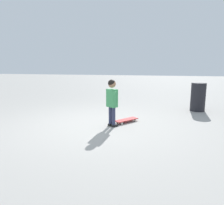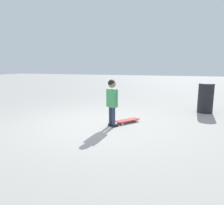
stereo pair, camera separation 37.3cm
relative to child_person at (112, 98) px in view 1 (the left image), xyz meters
name	(u,v)px [view 1 (the left image)]	position (x,y,z in m)	size (l,w,h in m)	color
ground_plane	(86,126)	(-0.10, 0.60, -0.66)	(50.00, 50.00, 0.00)	gray
child_person	(112,98)	(0.00, 0.00, 0.00)	(0.36, 0.28, 1.06)	#2D3351
skateboard	(126,120)	(0.41, -0.26, -0.60)	(0.62, 0.53, 0.07)	#B22D2D
trash_bin	(198,97)	(2.20, -2.13, -0.23)	(0.43, 0.43, 0.85)	black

